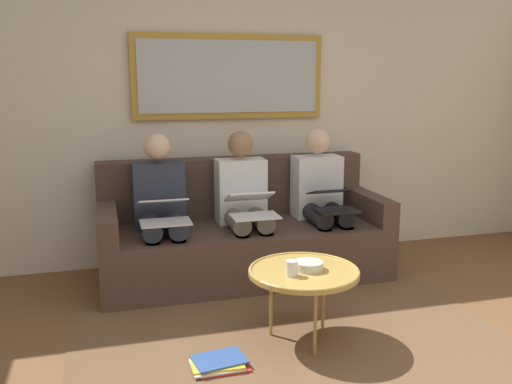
% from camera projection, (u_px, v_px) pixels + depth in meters
% --- Properties ---
extents(wall_rear, '(6.00, 0.12, 2.60)m').
position_uv_depth(wall_rear, '(227.00, 107.00, 4.65)').
color(wall_rear, beige).
rests_on(wall_rear, ground_plane).
extents(area_rug, '(2.60, 1.80, 0.01)m').
position_uv_depth(area_rug, '(295.00, 344.00, 3.27)').
color(area_rug, brown).
rests_on(area_rug, ground_plane).
extents(couch, '(2.20, 0.90, 0.90)m').
position_uv_depth(couch, '(242.00, 235.00, 4.40)').
color(couch, '#4C382D').
rests_on(couch, ground_plane).
extents(framed_mirror, '(1.58, 0.05, 0.68)m').
position_uv_depth(framed_mirror, '(229.00, 77.00, 4.51)').
color(framed_mirror, '#B7892D').
extents(coffee_table, '(0.65, 0.65, 0.45)m').
position_uv_depth(coffee_table, '(304.00, 272.00, 3.25)').
color(coffee_table, tan).
rests_on(coffee_table, ground_plane).
extents(cup, '(0.07, 0.07, 0.09)m').
position_uv_depth(cup, '(292.00, 268.00, 3.15)').
color(cup, silver).
rests_on(cup, coffee_table).
extents(bowl, '(0.17, 0.17, 0.05)m').
position_uv_depth(bowl, '(309.00, 266.00, 3.25)').
color(bowl, beige).
rests_on(bowl, coffee_table).
extents(person_left, '(0.38, 0.58, 1.14)m').
position_uv_depth(person_left, '(321.00, 196.00, 4.44)').
color(person_left, silver).
rests_on(person_left, couch).
extents(laptop_black, '(0.30, 0.37, 0.16)m').
position_uv_depth(laptop_black, '(333.00, 200.00, 4.22)').
color(laptop_black, black).
extents(person_middle, '(0.38, 0.58, 1.14)m').
position_uv_depth(person_middle, '(244.00, 201.00, 4.28)').
color(person_middle, silver).
rests_on(person_middle, couch).
extents(laptop_white, '(0.34, 0.38, 0.17)m').
position_uv_depth(laptop_white, '(252.00, 205.00, 4.06)').
color(laptop_white, white).
extents(person_right, '(0.38, 0.58, 1.14)m').
position_uv_depth(person_right, '(160.00, 206.00, 4.11)').
color(person_right, '#2D3342').
rests_on(person_right, couch).
extents(laptop_silver, '(0.35, 0.37, 0.16)m').
position_uv_depth(laptop_silver, '(164.00, 210.00, 3.88)').
color(laptop_silver, silver).
extents(magazine_stack, '(0.32, 0.24, 0.04)m').
position_uv_depth(magazine_stack, '(219.00, 363.00, 3.01)').
color(magazine_stack, red).
rests_on(magazine_stack, ground_plane).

